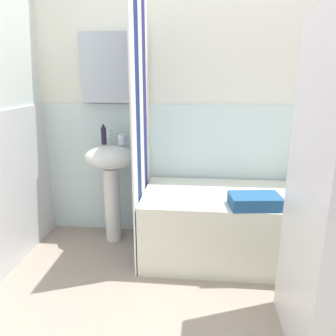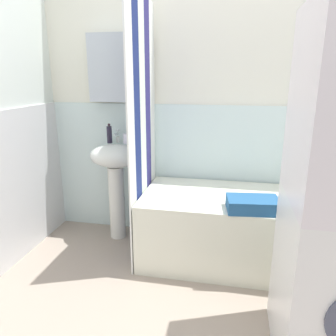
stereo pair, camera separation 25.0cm
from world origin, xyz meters
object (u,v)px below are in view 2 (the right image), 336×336
(toothbrush_cup, at_px, (127,139))
(bathtub, at_px, (244,229))
(sink, at_px, (115,170))
(body_wash_bottle, at_px, (333,178))
(lotion_bottle, at_px, (307,178))
(towel_folded, at_px, (253,204))
(soap_dispenser, at_px, (109,134))
(shampoo_bottle, at_px, (321,179))

(toothbrush_cup, height_order, bathtub, toothbrush_cup)
(sink, distance_m, body_wash_bottle, 1.82)
(lotion_bottle, height_order, towel_folded, lotion_bottle)
(body_wash_bottle, bearing_deg, toothbrush_cup, -177.89)
(toothbrush_cup, distance_m, towel_folded, 1.22)
(lotion_bottle, bearing_deg, soap_dispenser, -178.00)
(lotion_bottle, relative_size, towel_folded, 0.53)
(soap_dispenser, xyz_separation_m, toothbrush_cup, (0.16, 0.02, -0.04))
(body_wash_bottle, bearing_deg, towel_folded, -138.69)
(sink, xyz_separation_m, shampoo_bottle, (1.72, 0.11, -0.01))
(toothbrush_cup, height_order, shampoo_bottle, toothbrush_cup)
(body_wash_bottle, bearing_deg, bathtub, -155.40)
(sink, height_order, toothbrush_cup, toothbrush_cup)
(body_wash_bottle, bearing_deg, sink, -175.77)
(soap_dispenser, xyz_separation_m, lotion_bottle, (1.67, 0.06, -0.32))
(shampoo_bottle, bearing_deg, towel_folded, -135.47)
(soap_dispenser, bearing_deg, lotion_bottle, 2.00)
(soap_dispenser, xyz_separation_m, shampoo_bottle, (1.78, 0.06, -0.32))
(body_wash_bottle, bearing_deg, soap_dispenser, -177.53)
(soap_dispenser, relative_size, towel_folded, 0.49)
(towel_folded, bearing_deg, shampoo_bottle, 44.53)
(shampoo_bottle, relative_size, lotion_bottle, 1.01)
(toothbrush_cup, relative_size, shampoo_bottle, 0.45)
(toothbrush_cup, xyz_separation_m, lotion_bottle, (1.52, 0.04, -0.28))
(sink, xyz_separation_m, lotion_bottle, (1.61, 0.11, -0.01))
(body_wash_bottle, relative_size, towel_folded, 0.60)
(shampoo_bottle, distance_m, lotion_bottle, 0.10)
(sink, relative_size, toothbrush_cup, 10.39)
(bathtub, distance_m, shampoo_bottle, 0.76)
(shampoo_bottle, xyz_separation_m, lotion_bottle, (-0.10, 0.00, -0.00))
(shampoo_bottle, bearing_deg, toothbrush_cup, -178.64)
(sink, distance_m, lotion_bottle, 1.62)
(towel_folded, bearing_deg, body_wash_bottle, 41.31)
(soap_dispenser, bearing_deg, towel_folded, -22.27)
(sink, xyz_separation_m, towel_folded, (1.15, -0.44, -0.05))
(lotion_bottle, xyz_separation_m, towel_folded, (-0.46, -0.56, -0.04))
(bathtub, relative_size, towel_folded, 4.55)
(sink, bearing_deg, towel_folded, -21.04)
(soap_dispenser, height_order, towel_folded, soap_dispenser)
(sink, distance_m, soap_dispenser, 0.32)
(toothbrush_cup, bearing_deg, lotion_bottle, 1.54)
(body_wash_bottle, distance_m, lotion_bottle, 0.20)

